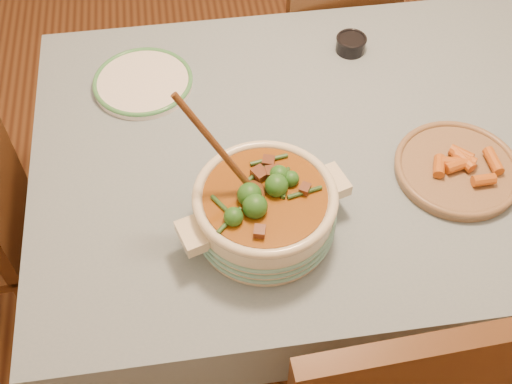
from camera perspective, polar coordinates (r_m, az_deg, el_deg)
floor at (r=2.29m, az=6.84°, el=-8.07°), size 4.50×4.50×0.00m
dining_table at (r=1.75m, az=8.89°, el=2.78°), size 1.68×1.08×0.76m
stew_casserole at (r=1.42m, az=0.78°, el=-1.37°), size 0.41×0.39×0.38m
white_plate at (r=1.82m, az=-10.01°, el=9.60°), size 0.34×0.34×0.02m
condiment_bowl at (r=1.91m, az=8.45°, el=12.95°), size 0.11×0.11×0.05m
fried_plate at (r=1.64m, az=17.49°, el=2.10°), size 0.36×0.36×0.05m
chair_far at (r=2.37m, az=6.40°, el=12.45°), size 0.44×0.44×0.83m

